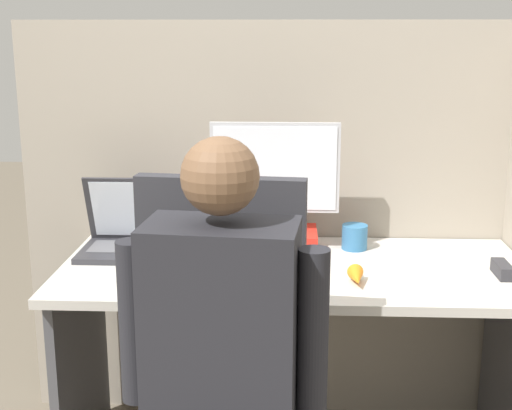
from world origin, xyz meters
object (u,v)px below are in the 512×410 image
Objects in this scene: laptop at (135,238)px; office_chair at (223,408)px; person at (222,378)px; coffee_mug at (355,237)px; monitor at (275,175)px; stapler at (502,269)px; carrot_toy at (357,277)px; paper_box at (274,240)px.

laptop is 0.32× the size of office_chair.
laptop is 1.02m from person.
monitor is at bearing -173.59° from coffee_mug.
laptop is 2.95× the size of stapler.
office_chair is at bearing -145.18° from stapler.
office_chair is at bearing -127.75° from carrot_toy.
person reaches higher than paper_box.
monitor is 0.49m from carrot_toy.
stapler is 0.11× the size of office_chair.
coffee_mug is at bearing 69.53° from person.
carrot_toy is (0.26, -0.34, -0.25)m from monitor.
carrot_toy is 0.37m from coffee_mug.
person reaches higher than office_chair.
laptop is 0.29× the size of person.
monitor is 0.37m from coffee_mug.
paper_box is at bearing 162.53° from stapler.
monitor reaches higher than coffee_mug.
person is at bearing -95.46° from paper_box.
stapler is (0.73, -0.23, -0.02)m from paper_box.
laptop is 0.78m from coffee_mug.
carrot_toy is 0.10× the size of person.
paper_box is at bearing 4.22° from laptop.
carrot_toy is (-0.47, -0.11, 0.00)m from stapler.
stapler is at bearing -17.47° from paper_box.
monitor is 1.23× the size of laptop.
person reaches higher than coffee_mug.
coffee_mug reaches higher than carrot_toy.
coffee_mug is (-0.45, 0.26, 0.02)m from stapler.
laptop is 0.81m from carrot_toy.
stapler is 0.52m from coffee_mug.
monitor reaches higher than carrot_toy.
office_chair reaches higher than stapler.
paper_box is 0.43m from carrot_toy.
monitor is 0.35× the size of person.
office_chair reaches higher than paper_box.
person is at bearing -95.44° from monitor.
stapler is at bearing -30.71° from coffee_mug.
paper_box is 3.29× the size of coffee_mug.
coffee_mug is at bearing 6.96° from paper_box.
carrot_toy is at bearing -52.37° from paper_box.
monitor is 4.92× the size of coffee_mug.
coffee_mug is (0.28, 0.03, -0.23)m from monitor.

